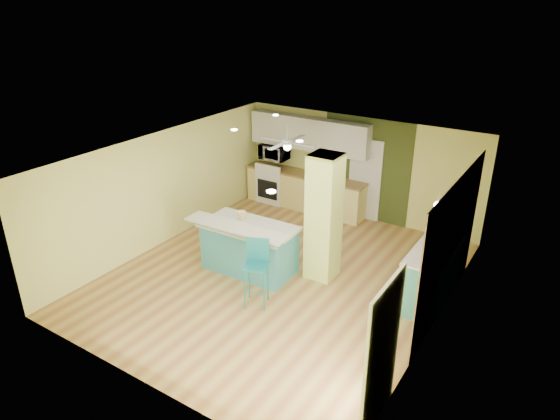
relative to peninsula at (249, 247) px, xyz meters
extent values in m
cube|color=#9C6636|center=(0.67, 0.13, -0.53)|extent=(6.00, 7.00, 0.01)
cube|color=white|center=(0.67, 0.13, 1.98)|extent=(6.00, 7.00, 0.01)
cube|color=#E6E57B|center=(0.67, 3.63, 0.72)|extent=(6.00, 0.01, 2.50)
cube|color=#E6E57B|center=(0.67, -3.38, 0.72)|extent=(6.00, 0.01, 2.50)
cube|color=#E6E57B|center=(-2.34, 0.13, 0.72)|extent=(0.01, 7.00, 2.50)
cube|color=#E6E57B|center=(3.67, 0.13, 0.72)|extent=(0.01, 7.00, 2.50)
cube|color=#83654B|center=(3.65, 0.73, 0.72)|extent=(0.02, 3.40, 2.50)
cube|color=#3C471C|center=(0.87, 3.61, 0.72)|extent=(2.20, 0.02, 2.50)
cube|color=silver|center=(0.87, 3.59, 0.47)|extent=(0.82, 0.05, 2.00)
cube|color=white|center=(3.64, -2.17, 0.52)|extent=(0.04, 1.08, 2.10)
cube|color=#D0E168|center=(1.32, 0.63, 0.72)|extent=(0.55, 0.55, 2.50)
cube|color=#EEDA7C|center=(-0.63, 3.33, -0.08)|extent=(3.20, 0.60, 0.90)
cube|color=olive|center=(-0.63, 3.33, 0.39)|extent=(3.25, 0.63, 0.04)
cube|color=white|center=(-1.58, 3.33, -0.08)|extent=(0.76, 0.64, 0.90)
cube|color=black|center=(-1.58, 3.00, -0.11)|extent=(0.59, 0.02, 0.50)
cube|color=white|center=(-1.58, 3.03, 0.46)|extent=(0.76, 0.06, 0.18)
cube|color=silver|center=(-0.63, 3.45, 1.42)|extent=(3.20, 0.34, 0.80)
imported|color=white|center=(-1.58, 3.33, 0.82)|extent=(0.70, 0.48, 0.39)
cylinder|color=silver|center=(-0.43, 2.13, 1.77)|extent=(0.03, 0.03, 0.40)
cylinder|color=silver|center=(-0.43, 2.13, 1.57)|extent=(0.24, 0.24, 0.10)
sphere|color=white|center=(-0.43, 2.13, 1.45)|extent=(0.18, 0.18, 0.18)
cylinder|color=silver|center=(3.32, 0.88, 1.66)|extent=(0.01, 0.01, 0.62)
sphere|color=white|center=(3.32, 0.88, 1.35)|extent=(0.14, 0.14, 0.14)
cube|color=brown|center=(3.63, 0.93, 1.02)|extent=(0.03, 0.90, 0.70)
cube|color=teal|center=(0.00, 0.02, -0.06)|extent=(1.79, 0.93, 0.94)
cube|color=beige|center=(0.00, 0.02, 0.44)|extent=(1.90, 1.03, 0.05)
cube|color=teal|center=(0.01, -0.40, 0.53)|extent=(2.00, 0.19, 0.14)
cube|color=beige|center=(0.01, -0.40, 0.59)|extent=(2.14, 0.49, 0.04)
cylinder|color=teal|center=(0.72, -1.13, -0.14)|extent=(0.03, 0.03, 0.78)
cylinder|color=teal|center=(1.04, -0.99, -0.14)|extent=(0.03, 0.03, 0.78)
cylinder|color=teal|center=(0.59, -0.81, -0.14)|extent=(0.03, 0.03, 0.78)
cylinder|color=teal|center=(0.91, -0.67, -0.14)|extent=(0.03, 0.03, 0.78)
cube|color=teal|center=(0.82, -0.90, 0.27)|extent=(0.54, 0.54, 0.03)
cube|color=teal|center=(0.75, -0.73, 0.50)|extent=(0.39, 0.19, 0.43)
cube|color=teal|center=(3.37, 0.91, -0.03)|extent=(0.65, 1.56, 1.00)
cube|color=white|center=(3.37, 0.91, 0.50)|extent=(0.69, 1.62, 0.04)
imported|color=#342315|center=(-0.21, 3.31, 0.45)|extent=(0.37, 0.37, 0.07)
cylinder|color=yellow|center=(-0.30, 0.19, 0.54)|extent=(0.17, 0.17, 0.16)
camera|label=1|loc=(5.23, -7.00, 4.65)|focal=32.00mm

